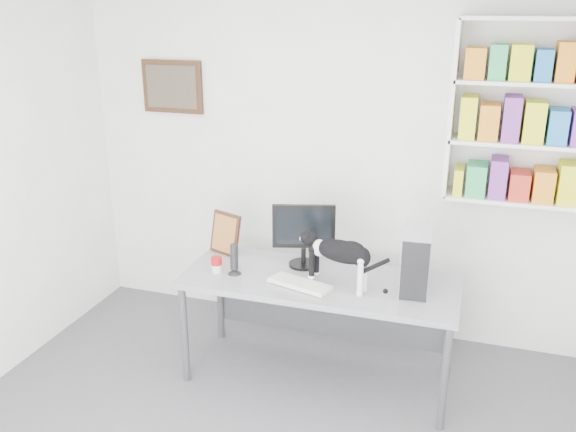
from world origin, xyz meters
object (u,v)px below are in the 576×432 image
at_px(desk, 318,329).
at_px(cat, 340,263).
at_px(bookshelf, 530,113).
at_px(keyboard, 300,284).
at_px(monitor, 304,235).
at_px(leaning_print, 225,233).
at_px(soup_can, 217,265).
at_px(pc_tower, 416,259).
at_px(speaker, 234,259).

height_order(desk, cat, cat).
relative_size(bookshelf, keyboard, 2.95).
distance_m(monitor, keyboard, 0.40).
distance_m(desk, leaning_print, 0.98).
xyz_separation_m(desk, cat, (0.16, -0.09, 0.56)).
xyz_separation_m(keyboard, soup_can, (-0.61, 0.03, 0.04)).
relative_size(bookshelf, cat, 2.18).
relative_size(monitor, keyboard, 1.11).
relative_size(leaning_print, soup_can, 2.92).
height_order(monitor, keyboard, monitor).
bearing_deg(pc_tower, bookshelf, 42.14).
bearing_deg(soup_can, monitor, 28.19).
relative_size(bookshelf, desk, 0.67).
height_order(desk, monitor, monitor).
bearing_deg(pc_tower, speaker, -176.14).
bearing_deg(speaker, leaning_print, 107.62).
relative_size(bookshelf, speaker, 5.50).
bearing_deg(pc_tower, cat, -165.53).
bearing_deg(bookshelf, cat, -143.86).
bearing_deg(keyboard, soup_can, -167.10).
height_order(pc_tower, cat, pc_tower).
bearing_deg(cat, leaning_print, 174.34).
bearing_deg(cat, monitor, 153.23).
bearing_deg(soup_can, cat, 1.33).
xyz_separation_m(monitor, keyboard, (0.07, -0.32, -0.22)).
bearing_deg(cat, soup_can, -165.74).
distance_m(bookshelf, speaker, 2.20).
bearing_deg(cat, speaker, -166.39).
distance_m(desk, cat, 0.59).
height_order(speaker, soup_can, speaker).
bearing_deg(soup_can, bookshelf, 22.54).
xyz_separation_m(bookshelf, cat, (-1.08, -0.79, -0.90)).
distance_m(keyboard, pc_tower, 0.77).
bearing_deg(cat, keyboard, -155.26).
xyz_separation_m(bookshelf, soup_can, (-1.94, -0.81, -1.02)).
bearing_deg(monitor, desk, -63.43).
bearing_deg(desk, leaning_print, 163.27).
bearing_deg(monitor, leaning_print, 159.56).
xyz_separation_m(desk, pc_tower, (0.63, 0.07, 0.59)).
distance_m(keyboard, speaker, 0.50).
height_order(keyboard, pc_tower, pc_tower).
xyz_separation_m(bookshelf, leaning_print, (-2.02, -0.47, -0.91)).
xyz_separation_m(bookshelf, speaker, (-1.81, -0.79, -0.96)).
relative_size(monitor, soup_can, 4.25).
bearing_deg(keyboard, leaning_print, 167.78).
bearing_deg(bookshelf, speaker, -156.34).
distance_m(speaker, cat, 0.74).
height_order(leaning_print, cat, cat).
distance_m(leaning_print, soup_can, 0.36).
height_order(pc_tower, leaning_print, pc_tower).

